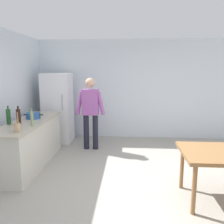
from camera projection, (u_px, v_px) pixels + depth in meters
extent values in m
plane|color=#9E998E|center=(131.00, 188.00, 3.79)|extent=(14.00, 14.00, 0.00)
cube|color=silver|center=(131.00, 89.00, 6.50)|extent=(6.40, 0.12, 2.70)
cube|color=beige|center=(30.00, 144.00, 4.63)|extent=(0.60, 2.12, 0.86)
cube|color=#B2A893|center=(29.00, 122.00, 4.55)|extent=(0.64, 2.20, 0.04)
cube|color=white|center=(58.00, 108.00, 6.11)|extent=(0.70, 0.64, 1.80)
cylinder|color=#B2B2B7|center=(62.00, 102.00, 5.73)|extent=(0.02, 0.02, 0.40)
cylinder|color=#1E1E2D|center=(86.00, 132.00, 5.60)|extent=(0.13, 0.13, 0.84)
cylinder|color=#1E1E2D|center=(95.00, 132.00, 5.59)|extent=(0.13, 0.13, 0.84)
cube|color=#99519E|center=(90.00, 102.00, 5.47)|extent=(0.38, 0.22, 0.60)
sphere|color=tan|center=(90.00, 83.00, 5.39)|extent=(0.22, 0.22, 0.22)
cylinder|color=#99519E|center=(79.00, 103.00, 5.45)|extent=(0.20, 0.09, 0.55)
cylinder|color=#99519E|center=(101.00, 103.00, 5.42)|extent=(0.20, 0.09, 0.55)
cylinder|color=olive|center=(194.00, 189.00, 3.04)|extent=(0.06, 0.06, 0.70)
cylinder|color=olive|center=(182.00, 167.00, 3.72)|extent=(0.06, 0.06, 0.70)
cylinder|color=#285193|center=(33.00, 116.00, 4.77)|extent=(0.28, 0.28, 0.12)
cube|color=black|center=(25.00, 115.00, 4.78)|extent=(0.06, 0.03, 0.02)
cube|color=black|center=(41.00, 115.00, 4.76)|extent=(0.06, 0.03, 0.02)
cylinder|color=tan|center=(17.00, 128.00, 3.73)|extent=(0.11, 0.11, 0.14)
cylinder|color=olive|center=(18.00, 119.00, 3.71)|extent=(0.02, 0.05, 0.22)
cylinder|color=olive|center=(17.00, 119.00, 3.70)|extent=(0.02, 0.04, 0.22)
cylinder|color=black|center=(19.00, 117.00, 4.25)|extent=(0.08, 0.08, 0.28)
cylinder|color=black|center=(18.00, 108.00, 4.22)|extent=(0.03, 0.03, 0.06)
cylinder|color=gray|center=(32.00, 119.00, 4.12)|extent=(0.06, 0.06, 0.26)
cylinder|color=gray|center=(31.00, 110.00, 4.09)|extent=(0.02, 0.02, 0.06)
cylinder|color=#1E5123|center=(8.00, 117.00, 4.26)|extent=(0.08, 0.08, 0.28)
cylinder|color=#1E5123|center=(8.00, 108.00, 4.23)|extent=(0.03, 0.03, 0.06)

